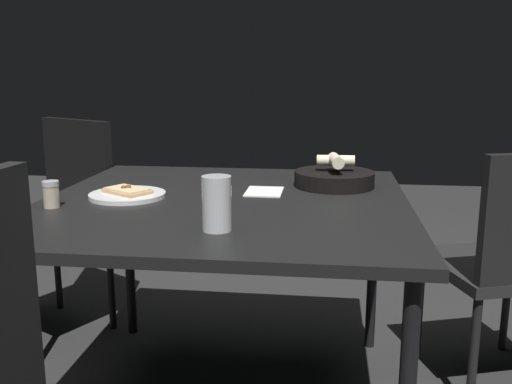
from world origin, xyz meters
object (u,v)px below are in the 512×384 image
object	(u,v)px
pizza_plate	(127,194)
bread_basket	(334,177)
chair_near	(58,212)
beer_glass	(217,207)
pepper_shaker	(51,196)
dining_table	(225,215)

from	to	relation	value
pizza_plate	bread_basket	distance (m)	0.70
pizza_plate	chair_near	size ratio (longest dim) A/B	0.26
beer_glass	pepper_shaker	bearing A→B (deg)	71.36
dining_table	pepper_shaker	distance (m)	0.52
pepper_shaker	chair_near	size ratio (longest dim) A/B	0.09
pizza_plate	chair_near	distance (m)	0.78
bread_basket	pepper_shaker	distance (m)	0.93
chair_near	bread_basket	bearing A→B (deg)	-103.81
dining_table	pizza_plate	distance (m)	0.32
chair_near	beer_glass	bearing A→B (deg)	-135.37
beer_glass	pizza_plate	bearing A→B (deg)	46.52
dining_table	chair_near	size ratio (longest dim) A/B	1.25
bread_basket	dining_table	bearing A→B (deg)	125.73
dining_table	pizza_plate	xyz separation A→B (m)	(-0.01, 0.31, 0.06)
beer_glass	bread_basket	bearing A→B (deg)	-26.75
bread_basket	pepper_shaker	bearing A→B (deg)	116.51
bread_basket	pepper_shaker	size ratio (longest dim) A/B	3.49
bread_basket	beer_glass	xyz separation A→B (m)	(-0.59, 0.30, 0.03)
beer_glass	pepper_shaker	distance (m)	0.56
pizza_plate	chair_near	world-z (taller)	chair_near
bread_basket	chair_near	size ratio (longest dim) A/B	0.30
pizza_plate	dining_table	bearing A→B (deg)	-88.44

